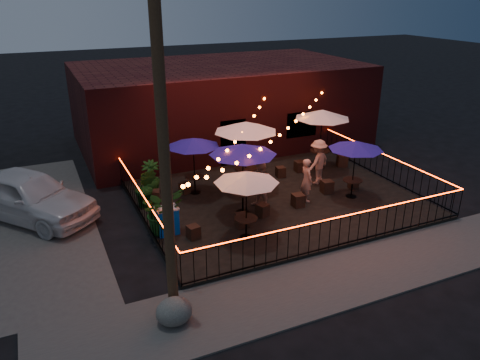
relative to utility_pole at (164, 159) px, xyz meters
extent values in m
plane|color=black|center=(5.40, 2.60, -4.00)|extent=(110.00, 110.00, 0.00)
cube|color=black|center=(5.40, 4.60, -3.92)|extent=(10.00, 8.00, 0.15)
cube|color=#44403E|center=(5.40, -0.65, -3.98)|extent=(18.00, 2.50, 0.05)
cube|color=#3B1011|center=(6.40, 12.60, -2.00)|extent=(14.00, 8.00, 4.00)
cube|color=black|center=(5.40, 8.72, -2.90)|extent=(1.20, 0.24, 2.20)
cube|color=black|center=(8.90, 8.72, -2.40)|extent=(1.60, 0.24, 1.20)
cylinder|color=#3E2819|center=(0.00, 0.00, 0.00)|extent=(0.26, 0.26, 8.00)
cube|color=black|center=(5.40, 0.60, -3.77)|extent=(10.00, 0.04, 0.04)
cube|color=black|center=(5.40, 0.60, -2.85)|extent=(10.00, 0.04, 0.04)
cube|color=#FE3005|center=(5.40, 0.60, -2.82)|extent=(10.00, 0.03, 0.02)
cube|color=black|center=(0.40, 4.60, -3.77)|extent=(0.04, 8.00, 0.04)
cube|color=black|center=(0.40, 4.60, -2.85)|extent=(0.04, 8.00, 0.04)
cube|color=#FE3005|center=(0.40, 4.60, -2.82)|extent=(0.03, 8.00, 0.02)
cube|color=black|center=(10.40, 4.60, -3.77)|extent=(0.04, 8.00, 0.04)
cube|color=black|center=(10.40, 4.60, -2.85)|extent=(0.04, 8.00, 0.04)
cube|color=#FE3005|center=(10.40, 4.60, -2.82)|extent=(0.03, 8.00, 0.02)
cylinder|color=black|center=(3.08, 2.31, -3.84)|extent=(0.40, 0.40, 0.03)
cylinder|color=black|center=(3.08, 2.31, -3.51)|extent=(0.05, 0.05, 0.65)
cylinder|color=black|center=(3.08, 2.31, -3.18)|extent=(0.73, 0.73, 0.04)
cylinder|color=black|center=(3.08, 2.31, -2.76)|extent=(0.04, 0.04, 2.18)
cone|color=silver|center=(3.08, 2.31, -1.80)|extent=(2.66, 2.66, 0.32)
cylinder|color=black|center=(2.78, 6.31, -3.84)|extent=(0.40, 0.40, 0.03)
cylinder|color=black|center=(2.78, 6.31, -3.51)|extent=(0.05, 0.05, 0.66)
cylinder|color=black|center=(2.78, 6.31, -3.18)|extent=(0.73, 0.73, 0.04)
cylinder|color=black|center=(2.78, 6.31, -2.76)|extent=(0.04, 0.04, 2.19)
cone|color=navy|center=(2.78, 6.31, -1.80)|extent=(2.27, 2.27, 0.32)
cylinder|color=black|center=(3.74, 3.98, -3.83)|extent=(0.46, 0.46, 0.03)
cylinder|color=black|center=(3.74, 3.98, -3.46)|extent=(0.06, 0.06, 0.75)
cylinder|color=black|center=(3.74, 3.98, -3.08)|extent=(0.84, 0.84, 0.04)
cylinder|color=black|center=(3.74, 3.98, -2.60)|extent=(0.05, 0.05, 2.51)
cone|color=navy|center=(3.74, 3.98, -1.50)|extent=(2.99, 2.99, 0.37)
cylinder|color=black|center=(4.77, 5.97, -3.83)|extent=(0.49, 0.49, 0.03)
cylinder|color=black|center=(4.77, 5.97, -3.44)|extent=(0.07, 0.07, 0.80)
cylinder|color=black|center=(4.77, 5.97, -3.03)|extent=(0.89, 0.89, 0.04)
cylinder|color=black|center=(4.77, 5.97, -2.52)|extent=(0.05, 0.05, 2.66)
cone|color=silver|center=(4.77, 5.97, -1.35)|extent=(2.66, 2.66, 0.39)
cylinder|color=black|center=(8.06, 3.52, -3.84)|extent=(0.40, 0.40, 0.03)
cylinder|color=black|center=(8.06, 3.52, -3.51)|extent=(0.05, 0.05, 0.66)
cylinder|color=black|center=(8.06, 3.52, -3.18)|extent=(0.73, 0.73, 0.04)
cylinder|color=black|center=(8.06, 3.52, -2.76)|extent=(0.04, 0.04, 2.19)
cone|color=navy|center=(8.06, 3.52, -1.80)|extent=(2.02, 2.02, 0.32)
cylinder|color=black|center=(8.66, 6.64, -3.83)|extent=(0.47, 0.47, 0.03)
cylinder|color=black|center=(8.66, 6.64, -3.45)|extent=(0.06, 0.06, 0.78)
cylinder|color=black|center=(8.66, 6.64, -3.05)|extent=(0.86, 0.86, 0.04)
cylinder|color=black|center=(8.66, 6.64, -2.56)|extent=(0.05, 0.05, 2.59)
cone|color=silver|center=(8.66, 6.64, -1.43)|extent=(2.80, 2.80, 0.38)
cube|color=black|center=(1.55, 2.96, -3.64)|extent=(0.42, 0.42, 0.42)
cube|color=black|center=(3.27, 3.02, -3.62)|extent=(0.42, 0.42, 0.47)
cube|color=black|center=(1.10, 6.03, -3.61)|extent=(0.50, 0.50, 0.49)
cube|color=black|center=(2.41, 6.45, -3.64)|extent=(0.45, 0.45, 0.41)
cube|color=black|center=(4.24, 3.46, -3.63)|extent=(0.48, 0.48, 0.44)
cube|color=black|center=(5.77, 3.63, -3.62)|extent=(0.40, 0.40, 0.47)
cube|color=black|center=(5.07, 6.91, -3.63)|extent=(0.49, 0.49, 0.44)
cube|color=black|center=(6.60, 6.42, -3.64)|extent=(0.41, 0.41, 0.43)
cube|color=black|center=(7.43, 4.23, -3.61)|extent=(0.46, 0.46, 0.49)
cube|color=black|center=(8.61, 4.13, -3.65)|extent=(0.38, 0.38, 0.40)
cube|color=black|center=(7.65, 6.62, -3.62)|extent=(0.41, 0.41, 0.46)
cube|color=black|center=(9.73, 6.42, -3.59)|extent=(0.56, 0.56, 0.51)
imported|color=#D1AD84|center=(6.29, 3.93, -3.03)|extent=(0.40, 0.60, 1.64)
imported|color=tan|center=(4.50, 4.06, -2.99)|extent=(0.94, 1.04, 1.73)
imported|color=tan|center=(7.62, 5.21, -2.94)|extent=(1.35, 1.08, 1.82)
imported|color=#1D3A11|center=(0.80, 3.75, -3.08)|extent=(1.72, 1.61, 1.54)
imported|color=#0E4010|center=(0.80, 5.91, -3.12)|extent=(0.97, 0.88, 1.45)
imported|color=#0F3E0F|center=(1.28, 7.14, -3.23)|extent=(0.80, 0.80, 1.24)
cube|color=#0543C5|center=(0.90, 3.58, -3.41)|extent=(0.68, 0.49, 0.88)
cube|color=silver|center=(0.90, 3.58, -2.95)|extent=(0.72, 0.54, 0.05)
ellipsoid|color=#4C4D48|center=(-0.15, -0.56, -3.65)|extent=(1.08, 0.99, 0.70)
imported|color=silver|center=(-3.05, 6.92, -3.14)|extent=(4.80, 5.19, 1.72)
camera|label=1|loc=(-2.49, -9.50, 3.45)|focal=35.00mm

